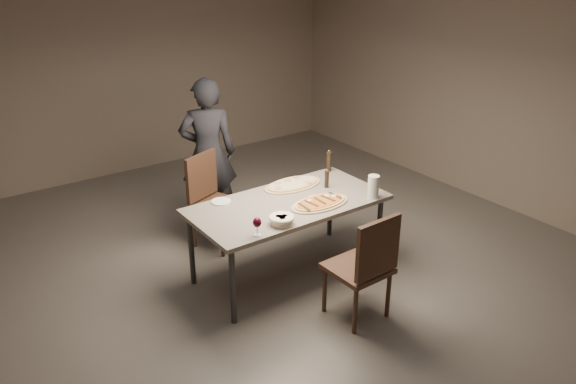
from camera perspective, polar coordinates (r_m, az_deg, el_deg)
room at (r=4.88m, az=0.00°, el=5.92°), size 7.00×7.00×7.00m
dining_table at (r=5.14m, az=0.00°, el=-1.60°), size 1.80×0.90×0.75m
zucchini_pizza at (r=5.07m, az=3.26°, el=-1.09°), size 0.59×0.33×0.05m
ham_pizza at (r=5.46m, az=0.49°, el=0.79°), size 0.62×0.34×0.04m
bread_basket at (r=4.70m, az=-0.64°, el=-2.78°), size 0.22×0.22×0.08m
oil_dish at (r=5.17m, az=2.76°, el=-0.69°), size 0.14×0.14×0.02m
pepper_mill_left at (r=5.41m, az=3.96°, el=1.34°), size 0.05×0.05×0.19m
pepper_mill_right at (r=5.80m, az=4.18°, el=3.14°), size 0.06×0.06×0.23m
carafe at (r=5.22m, az=8.66°, el=0.52°), size 0.11×0.11×0.22m
wine_glass at (r=4.49m, az=-3.16°, el=-3.17°), size 0.07×0.07×0.16m
side_plate at (r=5.15m, az=-6.80°, el=-0.96°), size 0.18×0.18×0.01m
chair_near at (r=4.61m, az=7.93°, el=-7.13°), size 0.47×0.47×0.97m
chair_far at (r=5.82m, az=-7.82°, el=-0.31°), size 0.59×0.59×0.97m
diner at (r=6.16m, az=-8.12°, el=3.92°), size 0.72×0.62×1.66m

